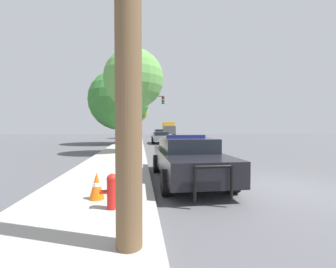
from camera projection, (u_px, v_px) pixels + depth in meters
The scene contains 12 objects.
ground_plane at pixel (277, 188), 6.51m from camera, with size 110.00×110.00×0.00m, color #4F4F54.
sidewalk_left at pixel (96, 192), 5.88m from camera, with size 3.00×110.00×0.13m.
police_car at pixel (187, 157), 7.46m from camera, with size 2.06×5.11×1.50m.
fire_hydrant at pixel (112, 190), 4.48m from camera, with size 0.49×0.21×0.71m.
traffic_light at pixel (148, 109), 26.49m from camera, with size 3.27×0.35×5.49m.
car_background_midblock at pixel (161, 137), 24.68m from camera, with size 2.02×4.47×1.28m.
car_background_distant at pixel (159, 133), 44.61m from camera, with size 1.99×4.32×1.38m.
box_truck at pixel (168, 128), 47.93m from camera, with size 2.85×8.00×2.85m.
tree_sidewalk_near at pixel (134, 79), 14.42m from camera, with size 3.83×3.83×6.67m.
tree_sidewalk_mid at pixel (119, 100), 23.07m from camera, with size 6.17×6.17×7.54m.
tree_sidewalk_far at pixel (136, 111), 35.38m from camera, with size 3.76×3.76×6.17m.
traffic_cone at pixel (97, 186), 5.09m from camera, with size 0.34×0.34×0.61m.
Camera 1 is at (-3.94, -6.02, 1.76)m, focal length 24.00 mm.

